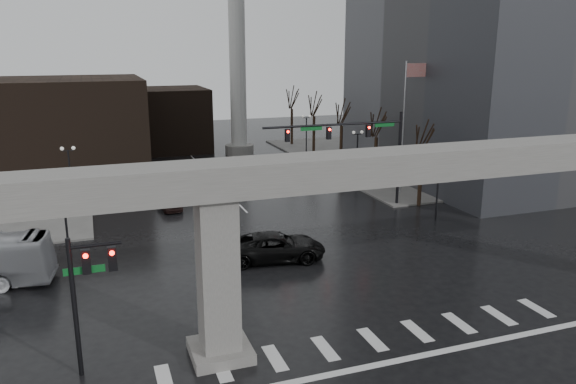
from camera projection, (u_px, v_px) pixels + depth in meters
name	position (u px, v px, depth m)	size (l,w,h in m)	color
ground	(363.00, 330.00, 27.09)	(160.00, 160.00, 0.00)	black
sidewalk_ne	(420.00, 158.00, 68.31)	(28.00, 36.00, 0.15)	slate
elevated_guideway	(392.00, 190.00, 25.76)	(48.00, 2.60, 8.70)	gray
building_far_left	(66.00, 126.00, 59.58)	(16.00, 14.00, 10.00)	black
building_far_mid	(167.00, 119.00, 72.83)	(10.00, 10.00, 8.00)	black
smokestack	(237.00, 45.00, 67.59)	(3.60, 3.60, 30.00)	beige
signal_mast_arm	(359.00, 140.00, 45.67)	(12.12, 0.43, 8.00)	black
signal_left_pole	(87.00, 282.00, 22.55)	(2.30, 0.30, 6.00)	black
flagpole_assembly	(407.00, 112.00, 50.20)	(2.06, 0.12, 12.00)	silver
lamp_right_0	(438.00, 177.00, 43.35)	(1.22, 0.32, 5.11)	black
lamp_right_1	(357.00, 147.00, 56.11)	(1.22, 0.32, 5.11)	black
lamp_right_2	(306.00, 128.00, 68.87)	(1.22, 0.32, 5.11)	black
lamp_left_0	(65.00, 210.00, 34.60)	(1.22, 0.32, 5.11)	black
lamp_left_1	(69.00, 166.00, 47.36)	(1.22, 0.32, 5.11)	black
lamp_left_2	(72.00, 140.00, 60.12)	(1.22, 0.32, 5.11)	black
tree_right_0	(421.00, 174.00, 47.52)	(1.09, 1.58, 7.50)	black
tree_right_1	(376.00, 156.00, 54.80)	(1.09, 1.61, 7.67)	black
tree_right_2	(341.00, 142.00, 62.07)	(1.10, 1.63, 7.85)	black
tree_right_3	(314.00, 132.00, 69.35)	(1.11, 1.66, 8.02)	black
tree_right_4	(292.00, 123.00, 76.63)	(1.12, 1.69, 8.19)	black
pickup_truck	(275.00, 247.00, 35.69)	(2.94, 6.38, 1.77)	black
far_car	(169.00, 202.00, 46.87)	(1.56, 3.88, 1.32)	black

